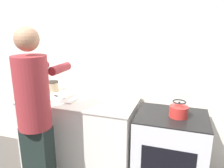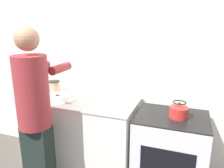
{
  "view_description": "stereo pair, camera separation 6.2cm",
  "coord_description": "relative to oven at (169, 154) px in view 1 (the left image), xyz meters",
  "views": [
    {
      "loc": [
        0.74,
        -1.85,
        1.79
      ],
      "look_at": [
        0.06,
        0.22,
        1.19
      ],
      "focal_mm": 35.0,
      "sensor_mm": 36.0,
      "label": 1
    },
    {
      "loc": [
        0.8,
        -1.83,
        1.79
      ],
      "look_at": [
        0.06,
        0.22,
        1.19
      ],
      "focal_mm": 35.0,
      "sensor_mm": 36.0,
      "label": 2
    }
  ],
  "objects": [
    {
      "name": "oven",
      "position": [
        0.0,
        0.0,
        0.0
      ],
      "size": [
        0.72,
        0.59,
        0.89
      ],
      "color": "silver",
      "rests_on": "ground_plane"
    },
    {
      "name": "cutting_board",
      "position": [
        -1.26,
        -0.04,
        0.5
      ],
      "size": [
        0.38,
        0.23,
        0.02
      ],
      "color": "silver",
      "rests_on": "counter"
    },
    {
      "name": "kettle",
      "position": [
        0.06,
        -0.01,
        0.51
      ],
      "size": [
        0.18,
        0.18,
        0.17
      ],
      "color": "red",
      "rests_on": "oven"
    },
    {
      "name": "person",
      "position": [
        -1.24,
        -0.54,
        0.53
      ],
      "size": [
        0.35,
        0.59,
        1.77
      ],
      "color": "black",
      "rests_on": "ground_plane"
    },
    {
      "name": "wall_back",
      "position": [
        -0.68,
        0.4,
        0.86
      ],
      "size": [
        8.0,
        0.05,
        2.6
      ],
      "color": "silver",
      "rests_on": "ground_plane"
    },
    {
      "name": "knife",
      "position": [
        -1.29,
        -0.02,
        0.51
      ],
      "size": [
        0.19,
        0.1,
        0.01
      ],
      "rotation": [
        0.0,
        0.0,
        -0.4
      ],
      "color": "silver",
      "rests_on": "cutting_board"
    },
    {
      "name": "bowl_prep",
      "position": [
        -1.57,
        -0.03,
        0.52
      ],
      "size": [
        0.14,
        0.14,
        0.06
      ],
      "color": "brown",
      "rests_on": "counter"
    },
    {
      "name": "counter",
      "position": [
        -1.06,
        0.02,
        0.02
      ],
      "size": [
        1.35,
        0.65,
        0.94
      ],
      "color": "silver",
      "rests_on": "ground_plane"
    },
    {
      "name": "canister_jar",
      "position": [
        -1.52,
        0.21,
        0.56
      ],
      "size": [
        0.15,
        0.15,
        0.14
      ],
      "color": "tan",
      "rests_on": "counter"
    }
  ]
}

